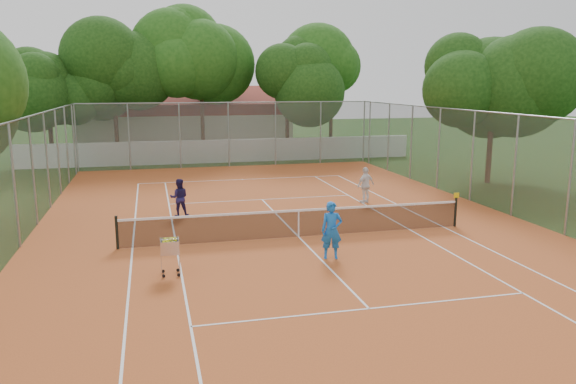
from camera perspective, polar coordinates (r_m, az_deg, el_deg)
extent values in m
plane|color=#18360E|center=(19.25, 1.07, -4.63)|extent=(120.00, 120.00, 0.00)
cube|color=#B35322|center=(19.25, 1.07, -4.61)|extent=(18.00, 34.00, 0.02)
cube|color=white|center=(19.24, 1.07, -4.57)|extent=(10.98, 23.78, 0.01)
cube|color=black|center=(19.12, 1.08, -3.16)|extent=(11.88, 0.10, 0.98)
cube|color=slate|center=(18.81, 1.09, 1.24)|extent=(18.00, 34.00, 4.00)
cube|color=white|center=(37.48, -6.44, 4.16)|extent=(26.00, 0.30, 1.50)
cube|color=beige|center=(47.08, -10.52, 7.22)|extent=(16.40, 9.00, 4.40)
cube|color=#13360D|center=(40.19, -7.14, 10.68)|extent=(29.00, 19.00, 10.00)
imported|color=blue|center=(16.78, 4.45, -3.90)|extent=(0.70, 0.54, 1.73)
imported|color=#1E184A|center=(22.44, -11.00, -0.56)|extent=(0.76, 0.62, 1.49)
imported|color=white|center=(24.71, 7.89, 0.70)|extent=(1.00, 0.70, 1.58)
cube|color=silver|center=(15.70, -11.88, -6.36)|extent=(0.67, 0.67, 1.10)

